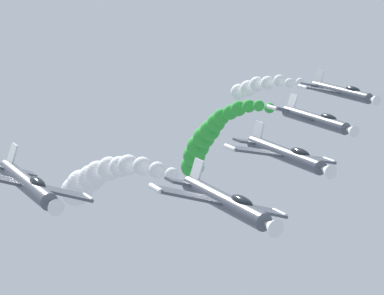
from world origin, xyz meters
The scene contains 8 objects.
airplane_lead centered at (5.03, 13.84, 101.86)m, with size 9.20×10.35×3.45m.
smoke_trail_lead centered at (4.47, -9.60, 97.37)m, with size 3.11×23.16×8.70m.
airplane_left_inner centered at (-5.23, 5.18, 101.74)m, with size 9.40×10.35×3.07m.
airplane_right_inner centered at (14.93, 5.88, 102.33)m, with size 9.11×10.35×3.60m.
airplane_left_outer centered at (-15.37, -5.01, 101.57)m, with size 9.13×10.35×3.54m.
smoke_trail_left_outer centered at (-18.27, -31.24, 93.61)m, with size 6.93×27.26×14.39m.
airplane_trailing centered at (-24.57, -13.20, 102.12)m, with size 9.44×10.35×2.97m.
smoke_trail_trailing centered at (-24.48, -29.91, 100.18)m, with size 2.07×14.59×4.61m.
Camera 1 is at (30.31, 57.05, 117.28)m, focal length 80.63 mm.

